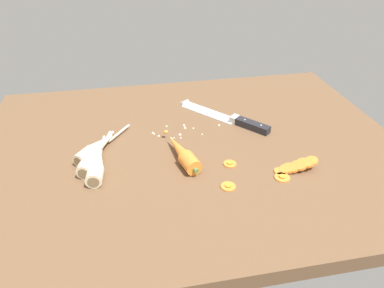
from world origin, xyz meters
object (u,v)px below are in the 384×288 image
object	(u,v)px
parsnip_mid_right	(94,155)
parsnip_back	(97,164)
parsnip_mid_left	(97,148)
parsnip_front	(93,157)
whole_carrot	(182,153)
carrot_slice_stack	(296,166)
carrot_slice_stray_mid	(228,186)
carrot_slice_stray_near	(230,163)
carrot_slice_stray_far	(282,177)
chefs_knife	(219,115)

from	to	relation	value
parsnip_mid_right	parsnip_back	world-z (taller)	same
parsnip_mid_left	parsnip_front	bearing A→B (deg)	-99.70
whole_carrot	parsnip_mid_left	world-z (taller)	whole_carrot
carrot_slice_stack	carrot_slice_stray_mid	xyz separation A→B (cm)	(-18.79, -3.24, -0.98)
parsnip_mid_right	carrot_slice_stray_mid	size ratio (longest dim) A/B	5.50
carrot_slice_stray_near	carrot_slice_stray_mid	size ratio (longest dim) A/B	0.94
whole_carrot	carrot_slice_stray_far	distance (cm)	26.31
carrot_slice_stray_far	chefs_knife	bearing A→B (deg)	102.29
carrot_slice_stray_near	parsnip_mid_right	bearing A→B (deg)	167.12
whole_carrot	carrot_slice_stray_mid	world-z (taller)	whole_carrot
parsnip_mid_left	carrot_slice_stray_near	bearing A→B (deg)	-18.61
whole_carrot	parsnip_mid_right	xyz separation A→B (cm)	(-22.75, 3.35, -0.12)
parsnip_front	carrot_slice_stray_near	xyz separation A→B (cm)	(34.93, -7.04, -1.62)
carrot_slice_stack	carrot_slice_stray_near	bearing A→B (deg)	160.65
parsnip_mid_left	carrot_slice_stray_mid	world-z (taller)	parsnip_mid_left
parsnip_back	carrot_slice_stray_mid	bearing A→B (deg)	-22.02
chefs_knife	carrot_slice_stray_mid	bearing A→B (deg)	-101.01
chefs_knife	whole_carrot	xyz separation A→B (cm)	(-15.70, -21.30, 1.45)
parsnip_mid_right	carrot_slice_stray_far	bearing A→B (deg)	-19.12
parsnip_front	carrot_slice_stray_far	distance (cm)	48.52
carrot_slice_stack	carrot_slice_stray_near	size ratio (longest dim) A/B	3.34
parsnip_mid_left	carrot_slice_stray_far	bearing A→B (deg)	-23.24
parsnip_mid_left	carrot_slice_stack	distance (cm)	52.86
parsnip_mid_right	carrot_slice_stack	xyz separation A→B (cm)	(50.49, -13.49, -0.64)
whole_carrot	parsnip_back	distance (cm)	21.94
parsnip_mid_right	parsnip_back	distance (cm)	4.31
whole_carrot	carrot_slice_stray_far	size ratio (longest dim) A/B	5.43
carrot_slice_stack	carrot_slice_stray_mid	distance (cm)	19.09
carrot_slice_stray_near	parsnip_mid_left	bearing A→B (deg)	161.39
whole_carrot	carrot_slice_stray_near	world-z (taller)	whole_carrot
whole_carrot	carrot_slice_stray_near	distance (cm)	12.85
chefs_knife	parsnip_back	distance (cm)	43.69
whole_carrot	carrot_slice_stack	world-z (taller)	whole_carrot
chefs_knife	carrot_slice_stack	xyz separation A→B (cm)	(12.04, -31.44, 0.69)
parsnip_back	carrot_slice_stray_near	xyz separation A→B (cm)	(33.80, -3.68, -1.62)
carrot_slice_stack	carrot_slice_stray_near	xyz separation A→B (cm)	(-15.86, 5.57, -0.98)
parsnip_mid_left	parsnip_back	size ratio (longest dim) A/B	0.88
chefs_knife	parsnip_mid_left	xyz separation A→B (cm)	(-37.98, -14.36, 1.33)
whole_carrot	carrot_slice_stack	size ratio (longest dim) A/B	1.84
carrot_slice_stray_mid	carrot_slice_stack	bearing A→B (deg)	9.77
parsnip_front	carrot_slice_stray_mid	world-z (taller)	parsnip_front
parsnip_back	carrot_slice_stray_mid	world-z (taller)	parsnip_back
chefs_knife	parsnip_front	xyz separation A→B (cm)	(-38.74, -18.83, 1.33)
parsnip_mid_right	carrot_slice_stack	world-z (taller)	parsnip_mid_right
chefs_knife	carrot_slice_stray_mid	size ratio (longest dim) A/B	7.90
carrot_slice_stray_mid	carrot_slice_stray_far	size ratio (longest dim) A/B	0.94
parsnip_mid_right	carrot_slice_stray_near	distance (cm)	35.56
parsnip_mid_right	parsnip_mid_left	bearing A→B (deg)	82.60
parsnip_mid_right	carrot_slice_stack	size ratio (longest dim) A/B	1.75
carrot_slice_stray_mid	chefs_knife	bearing A→B (deg)	78.99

